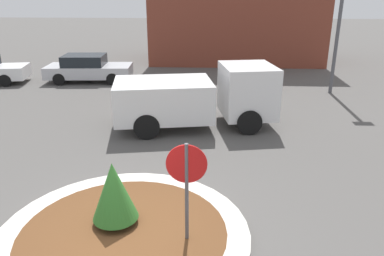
# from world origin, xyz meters

# --- Properties ---
(ground_plane) EXTENTS (120.00, 120.00, 0.00)m
(ground_plane) POSITION_xyz_m (0.00, 0.00, 0.00)
(ground_plane) COLOR #514F4C
(traffic_island) EXTENTS (4.98, 4.98, 0.16)m
(traffic_island) POSITION_xyz_m (0.00, 0.00, 0.08)
(traffic_island) COLOR beige
(traffic_island) RESTS_ON ground_plane
(stop_sign) EXTENTS (0.74, 0.07, 2.11)m
(stop_sign) POSITION_xyz_m (1.26, -0.13, 1.46)
(stop_sign) COLOR #4C4C51
(stop_sign) RESTS_ON ground_plane
(island_shrub) EXTENTS (0.92, 0.92, 1.34)m
(island_shrub) POSITION_xyz_m (-0.21, 0.28, 0.89)
(island_shrub) COLOR brown
(island_shrub) RESTS_ON traffic_island
(utility_truck) EXTENTS (5.82, 3.11, 2.15)m
(utility_truck) POSITION_xyz_m (1.19, 6.55, 1.10)
(utility_truck) COLOR silver
(utility_truck) RESTS_ON ground_plane
(storefront_building) EXTENTS (11.07, 6.07, 7.51)m
(storefront_building) POSITION_xyz_m (3.17, 20.23, 3.76)
(storefront_building) COLOR brown
(storefront_building) RESTS_ON ground_plane
(parked_sedan_silver) EXTENTS (4.51, 2.18, 1.40)m
(parked_sedan_silver) POSITION_xyz_m (-4.90, 13.20, 0.70)
(parked_sedan_silver) COLOR #B7B7BC
(parked_sedan_silver) RESTS_ON ground_plane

